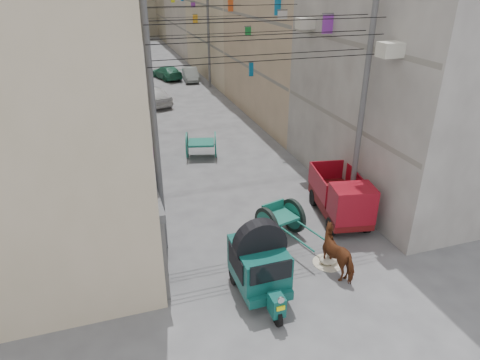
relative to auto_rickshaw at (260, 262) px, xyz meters
name	(u,v)px	position (x,y,z in m)	size (l,w,h in m)	color
ground	(348,353)	(1.33, -2.80, -1.09)	(140.00, 140.00, 0.00)	#4A4A4D
building_row_left	(51,2)	(-6.66, 31.32, 5.37)	(8.00, 62.00, 14.00)	#C2AE93
shutters_left	(138,161)	(-2.58, 7.57, 0.40)	(0.18, 14.40, 2.88)	#515257
signboards	(179,61)	(1.32, 18.86, 2.34)	(8.22, 40.52, 5.67)	purple
ac_units	(348,8)	(4.98, 4.87, 6.34)	(0.70, 6.55, 3.35)	beige
utility_poles	(194,65)	(1.33, 14.20, 2.91)	(7.40, 22.20, 8.00)	#515153
overhead_cables	(203,15)	(1.33, 11.60, 5.67)	(7.40, 22.52, 1.12)	black
auto_rickshaw	(260,262)	(0.00, 0.00, 0.00)	(1.53, 2.65, 1.85)	black
tonga_cart	(280,220)	(1.77, 2.64, -0.43)	(1.76, 2.99, 1.27)	black
mini_truck	(343,202)	(4.32, 2.74, -0.19)	(2.07, 3.57, 1.89)	black
second_cart	(201,144)	(0.78, 10.66, -0.38)	(1.79, 1.67, 1.34)	#155F50
feed_sack	(328,259)	(2.64, 0.65, -0.94)	(0.62, 0.50, 0.31)	beige
horse	(340,252)	(2.73, 0.20, -0.39)	(0.75, 1.65, 1.40)	brown
distant_car_white	(153,96)	(-0.23, 21.25, -0.44)	(1.55, 3.85, 1.31)	silver
distant_car_grey	(191,74)	(3.89, 27.98, -0.54)	(1.17, 3.35, 1.10)	slate
distant_car_green	(167,72)	(2.03, 29.40, -0.52)	(1.60, 3.93, 1.14)	#23664B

